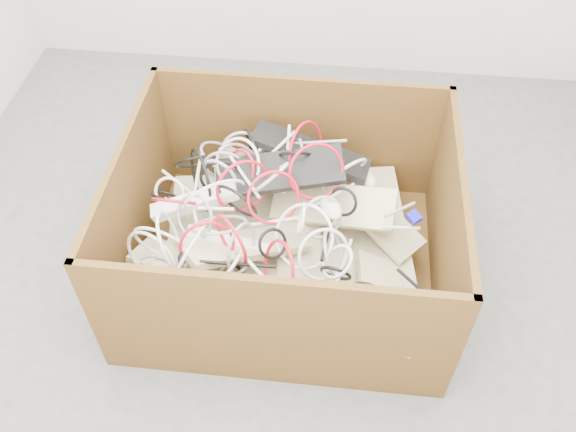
# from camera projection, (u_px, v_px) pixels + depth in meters

# --- Properties ---
(ground) EXTENTS (3.00, 3.00, 0.00)m
(ground) POSITION_uv_depth(u_px,v_px,m) (268.00, 278.00, 2.45)
(ground) COLOR #4C4C4F
(ground) RESTS_ON ground
(cardboard_box) EXTENTS (1.19, 0.99, 0.60)m
(cardboard_box) POSITION_uv_depth(u_px,v_px,m) (283.00, 246.00, 2.36)
(cardboard_box) COLOR #3E270F
(cardboard_box) RESTS_ON ground
(keyboard_pile) EXTENTS (1.10, 0.92, 0.39)m
(keyboard_pile) POSITION_uv_depth(u_px,v_px,m) (294.00, 218.00, 2.29)
(keyboard_pile) COLOR beige
(keyboard_pile) RESTS_ON cardboard_box
(mice_scatter) EXTENTS (0.68, 0.80, 0.20)m
(mice_scatter) POSITION_uv_depth(u_px,v_px,m) (294.00, 208.00, 2.21)
(mice_scatter) COLOR beige
(mice_scatter) RESTS_ON keyboard_pile
(power_strip_left) EXTENTS (0.33, 0.14, 0.13)m
(power_strip_left) POSITION_uv_depth(u_px,v_px,m) (194.00, 202.00, 2.20)
(power_strip_left) COLOR white
(power_strip_left) RESTS_ON keyboard_pile
(power_strip_right) EXTENTS (0.29, 0.08, 0.10)m
(power_strip_right) POSITION_uv_depth(u_px,v_px,m) (227.00, 243.00, 2.15)
(power_strip_right) COLOR white
(power_strip_right) RESTS_ON keyboard_pile
(vga_plug) EXTENTS (0.06, 0.06, 0.03)m
(vga_plug) POSITION_uv_depth(u_px,v_px,m) (414.00, 217.00, 2.17)
(vga_plug) COLOR #0C0DBD
(vga_plug) RESTS_ON keyboard_pile
(cable_tangle) EXTENTS (1.09, 0.86, 0.43)m
(cable_tangle) POSITION_uv_depth(u_px,v_px,m) (244.00, 203.00, 2.18)
(cable_tangle) COLOR silver
(cable_tangle) RESTS_ON keyboard_pile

